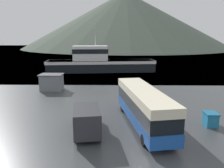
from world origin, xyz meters
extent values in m
plane|color=slate|center=(0.00, 145.44, 0.00)|extent=(240.00, 240.00, 0.00)
cone|color=#424C42|center=(2.42, 157.77, 19.98)|extent=(147.17, 147.17, 39.97)
cube|color=#194799|center=(-1.76, 8.91, 0.95)|extent=(4.35, 11.36, 1.00)
cube|color=black|center=(-1.76, 8.91, 2.02)|extent=(4.27, 11.13, 1.14)
cube|color=beige|center=(-1.76, 8.91, 2.95)|extent=(4.35, 11.36, 0.71)
cube|color=black|center=(-2.74, 14.40, 1.82)|extent=(2.13, 0.44, 1.54)
cylinder|color=black|center=(-3.49, 12.55, 0.45)|extent=(0.45, 0.94, 0.90)
cylinder|color=black|center=(-1.38, 12.93, 0.45)|extent=(0.45, 0.94, 0.90)
cylinder|color=black|center=(-2.13, 4.90, 0.45)|extent=(0.45, 0.94, 0.90)
cylinder|color=black|center=(-0.02, 5.28, 0.45)|extent=(0.45, 0.94, 0.90)
cube|color=#2D2D33|center=(-6.54, 6.52, 1.33)|extent=(2.63, 3.95, 1.95)
cube|color=#2D2D33|center=(-6.96, 9.11, 0.89)|extent=(2.30, 1.88, 1.08)
cube|color=black|center=(-6.84, 8.35, 1.77)|extent=(1.75, 0.34, 0.68)
cylinder|color=black|center=(-7.84, 8.75, 0.35)|extent=(0.33, 0.73, 0.70)
cylinder|color=black|center=(-6.01, 9.05, 0.35)|extent=(0.33, 0.73, 0.70)
cylinder|color=black|center=(-7.32, 5.54, 0.35)|extent=(0.33, 0.73, 0.70)
cylinder|color=black|center=(-5.49, 5.84, 0.35)|extent=(0.33, 0.73, 0.70)
cube|color=black|center=(-7.65, 40.40, 1.28)|extent=(24.79, 8.11, 2.55)
cube|color=white|center=(-7.65, 40.40, 2.23)|extent=(25.04, 8.19, 0.64)
cube|color=white|center=(-10.07, 40.13, 4.21)|extent=(8.16, 4.64, 3.33)
cube|color=black|center=(-10.07, 40.13, 4.71)|extent=(8.33, 4.77, 1.00)
cylinder|color=#B2B2B7|center=(-8.91, 40.26, 8.39)|extent=(0.20, 0.20, 5.03)
cube|color=teal|center=(4.31, 8.73, 0.56)|extent=(1.02, 1.23, 1.12)
cube|color=#1A5F86|center=(4.31, 8.73, 1.18)|extent=(1.12, 1.35, 0.12)
cube|color=slate|center=(-13.88, 22.03, 1.15)|extent=(3.10, 2.30, 2.30)
cube|color=#4C4C51|center=(-13.88, 22.03, 2.36)|extent=(3.41, 2.53, 0.12)
cylinder|color=#4C4C51|center=(0.65, 24.03, 0.28)|extent=(0.34, 0.34, 0.56)
sphere|color=#4C4C51|center=(0.65, 24.03, 0.66)|extent=(0.40, 0.40, 0.40)
camera|label=1|loc=(-4.23, -9.94, 7.87)|focal=35.00mm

